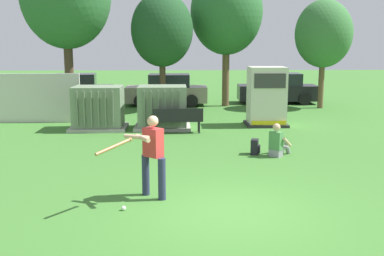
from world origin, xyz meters
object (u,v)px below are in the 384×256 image
Objects in this scene: transformer_mid_west at (162,108)px; batter at (151,153)px; transformer_west at (98,108)px; sports_ball at (124,208)px; backpack at (255,147)px; parked_car_leftmost at (74,90)px; park_bench at (178,119)px; generator_enclosure at (266,97)px; seated_spectator at (278,143)px; parked_car_right_of_center at (278,89)px; parked_car_left_of_center at (167,91)px.

batter is (0.00, -8.11, 0.19)m from transformer_mid_west.
transformer_west reaches higher than sports_ball.
batter is at bearing -126.39° from backpack.
parked_car_leftmost is (-4.92, 7.29, -0.04)m from transformer_mid_west.
transformer_west is at bearing -71.14° from parked_car_leftmost.
park_bench is 4.14× the size of backpack.
sports_ball is 0.02× the size of parked_car_leftmost.
sports_ball is 0.20× the size of backpack.
generator_enclosure is 11.23m from parked_car_leftmost.
backpack is (-1.24, -4.83, -0.92)m from generator_enclosure.
batter is 4.80m from backpack.
seated_spectator is 12.23m from parked_car_right_of_center.
park_bench is 0.42× the size of parked_car_leftmost.
seated_spectator is at bearing 46.27° from batter.
batter is at bearing -72.28° from parked_car_leftmost.
seated_spectator is 11.81m from parked_car_left_of_center.
park_bench is at bearing -60.63° from transformer_mid_west.
generator_enclosure is at bearing -36.92° from parked_car_leftmost.
transformer_west is 7.36m from seated_spectator.
transformer_mid_west is 1.21m from park_bench.
generator_enclosure is 1.26× the size of park_bench.
parked_car_leftmost is (-4.41, 16.13, 0.71)m from sports_ball.
sports_ball is 0.09× the size of seated_spectator.
park_bench is (-3.48, -1.57, -0.60)m from generator_enclosure.
sports_ball is (-1.09, -7.82, -0.49)m from park_bench.
park_bench is 7.12m from batter.
transformer_mid_west and parked_car_right_of_center have the same top height.
seated_spectator is (2.86, -3.49, -0.16)m from park_bench.
backpack is at bearing -38.99° from transformer_west.
generator_enclosure is 2.39× the size of seated_spectator.
generator_enclosure is at bearing 82.99° from seated_spectator.
backpack is at bearing 159.95° from seated_spectator.
transformer_west is at bearing 162.09° from park_bench.
park_bench is 4.51m from seated_spectator.
parked_car_leftmost is at bearing 123.74° from backpack.
seated_spectator is (3.44, -4.52, -0.41)m from transformer_mid_west.
parked_car_left_of_center reaches higher than park_bench.
park_bench is 20.23× the size of sports_ball.
batter is 5.00m from seated_spectator.
generator_enclosure is at bearing 24.30° from park_bench.
park_bench is 1.05× the size of batter.
parked_car_right_of_center is at bearing 41.62° from transformer_west.
transformer_mid_west is at bearing -172.41° from generator_enclosure.
parked_car_leftmost and parked_car_right_of_center have the same top height.
generator_enclosure reaches higher than parked_car_left_of_center.
generator_enclosure is 1.32× the size of batter.
parked_car_right_of_center is at bearing 50.94° from transformer_mid_west.
batter reaches higher than transformer_west.
generator_enclosure reaches higher than seated_spectator.
generator_enclosure reaches higher than backpack.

